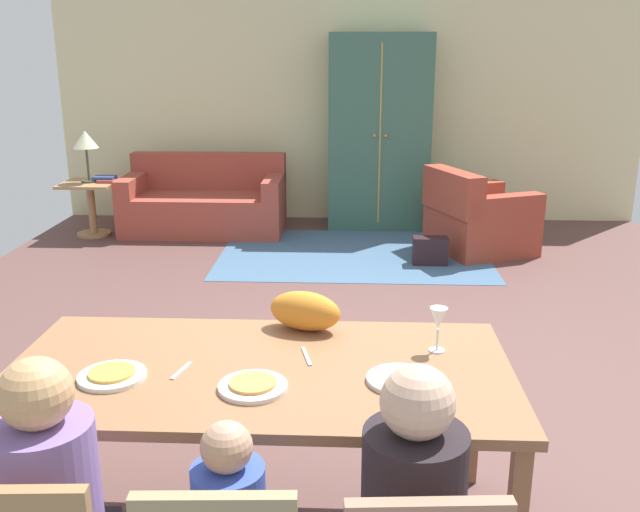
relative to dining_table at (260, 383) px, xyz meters
name	(u,v)px	position (x,y,z in m)	size (l,w,h in m)	color
ground_plane	(343,325)	(0.30, 2.32, -0.70)	(6.65, 6.66, 0.02)	brown
back_wall	(348,102)	(0.30, 5.70, 0.66)	(6.65, 0.10, 2.70)	beige
dining_table	(260,383)	(0.00, 0.00, 0.00)	(1.94, 0.97, 0.76)	#8F6140
plate_near_man	(112,376)	(-0.53, -0.12, 0.08)	(0.25, 0.25, 0.02)	white
pizza_near_man	(112,372)	(-0.53, -0.12, 0.09)	(0.17, 0.17, 0.01)	gold
plate_near_child	(253,387)	(0.00, -0.18, 0.08)	(0.25, 0.25, 0.02)	silver
pizza_near_child	(253,383)	(0.00, -0.18, 0.09)	(0.17, 0.17, 0.01)	#E49547
plate_near_woman	(400,380)	(0.53, -0.10, 0.08)	(0.25, 0.25, 0.02)	silver
wine_glass	(438,320)	(0.70, 0.18, 0.20)	(0.07, 0.07, 0.19)	silver
fork	(181,371)	(-0.29, -0.05, 0.07)	(0.02, 0.15, 0.01)	silver
knife	(306,356)	(0.17, 0.10, 0.07)	(0.01, 0.17, 0.01)	silver
cat	(305,311)	(0.15, 0.38, 0.15)	(0.32, 0.16, 0.17)	orange
area_rug	(354,254)	(0.37, 4.13, -0.69)	(2.60, 1.80, 0.01)	#416181
couch	(205,204)	(-1.26, 4.99, -0.39)	(1.72, 0.86, 0.82)	#A04335
armchair	(477,220)	(1.58, 4.31, -0.37)	(1.12, 1.11, 0.82)	#9A3D2C
armoire	(379,133)	(0.64, 5.31, 0.36)	(1.10, 0.59, 2.10)	#386250
side_table	(91,201)	(-2.43, 4.73, -0.32)	(0.56, 0.56, 0.58)	#A77C4F
table_lamp	(85,141)	(-2.43, 4.73, 0.31)	(0.26, 0.26, 0.54)	#404732
book_lower	(109,181)	(-2.22, 4.74, -0.10)	(0.22, 0.16, 0.03)	#9F3439
book_upper	(105,177)	(-2.28, 4.79, -0.07)	(0.22, 0.16, 0.03)	navy
handbag	(430,251)	(1.08, 3.83, -0.56)	(0.32, 0.16, 0.26)	black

